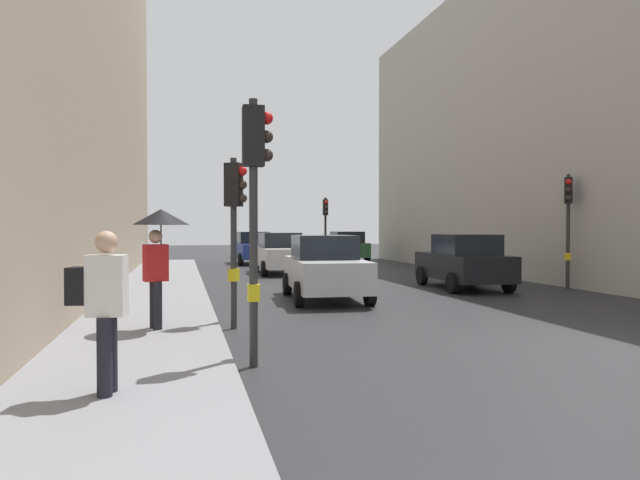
% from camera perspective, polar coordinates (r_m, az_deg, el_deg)
% --- Properties ---
extents(ground_plane, '(120.00, 120.00, 0.00)m').
position_cam_1_polar(ground_plane, '(10.58, 25.37, -9.62)').
color(ground_plane, '#28282B').
extents(sidewalk_kerb, '(2.69, 40.00, 0.16)m').
position_cam_1_polar(sidewalk_kerb, '(14.24, -16.04, -6.46)').
color(sidewalk_kerb, gray).
rests_on(sidewalk_kerb, ground).
extents(traffic_light_near_right, '(0.44, 0.37, 3.32)m').
position_cam_1_polar(traffic_light_near_right, '(11.42, -8.34, 2.82)').
color(traffic_light_near_right, '#2D2D2D').
rests_on(traffic_light_near_right, ground).
extents(traffic_light_mid_street, '(0.38, 0.44, 3.69)m').
position_cam_1_polar(traffic_light_mid_street, '(20.27, 23.12, 2.73)').
color(traffic_light_mid_street, '#2D2D2D').
rests_on(traffic_light_mid_street, ground).
extents(traffic_light_near_left, '(0.43, 0.24, 3.77)m').
position_cam_1_polar(traffic_light_near_left, '(8.26, -6.37, 5.59)').
color(traffic_light_near_left, '#2D2D2D').
rests_on(traffic_light_near_left, ground).
extents(traffic_light_far_median, '(0.25, 0.43, 3.58)m').
position_cam_1_polar(traffic_light_far_median, '(30.76, 0.54, 2.12)').
color(traffic_light_far_median, '#2D2D2D').
rests_on(traffic_light_far_median, ground).
extents(car_white_compact, '(2.04, 4.21, 1.76)m').
position_cam_1_polar(car_white_compact, '(25.17, -3.90, -1.30)').
color(car_white_compact, silver).
rests_on(car_white_compact, ground).
extents(car_silver_hatchback, '(2.24, 4.31, 1.76)m').
position_cam_1_polar(car_silver_hatchback, '(15.97, 0.50, -2.72)').
color(car_silver_hatchback, '#BCBCC1').
rests_on(car_silver_hatchback, ground).
extents(car_green_estate, '(2.11, 4.25, 1.76)m').
position_cam_1_polar(car_green_estate, '(33.96, 2.58, -0.66)').
color(car_green_estate, '#2D6038').
rests_on(car_green_estate, ground).
extents(car_dark_suv, '(2.22, 4.30, 1.76)m').
position_cam_1_polar(car_dark_suv, '(19.39, 13.87, -2.06)').
color(car_dark_suv, black).
rests_on(car_dark_suv, ground).
extents(car_blue_van, '(2.21, 4.30, 1.76)m').
position_cam_1_polar(car_blue_van, '(32.21, -6.59, -0.76)').
color(car_blue_van, navy).
rests_on(car_blue_van, ground).
extents(pedestrian_with_umbrella, '(1.00, 1.00, 2.14)m').
position_cam_1_polar(pedestrian_with_umbrella, '(10.81, -15.45, 0.50)').
color(pedestrian_with_umbrella, black).
rests_on(pedestrian_with_umbrella, sidewalk_kerb).
extents(pedestrian_with_black_backpack, '(0.64, 0.38, 1.77)m').
position_cam_1_polar(pedestrian_with_black_backpack, '(6.74, -20.50, -5.69)').
color(pedestrian_with_black_backpack, black).
rests_on(pedestrian_with_black_backpack, sidewalk_kerb).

